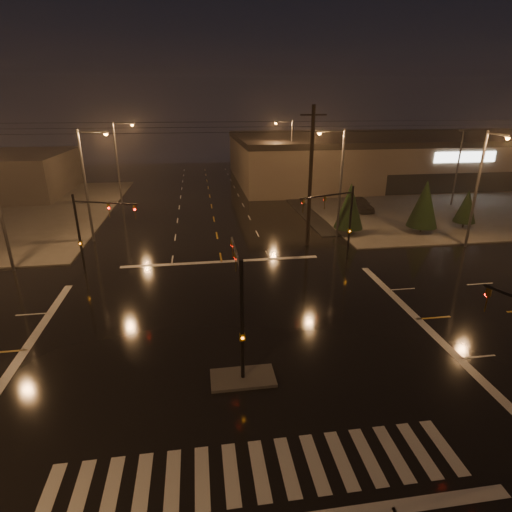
% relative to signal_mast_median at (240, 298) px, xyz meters
% --- Properties ---
extents(ground, '(140.00, 140.00, 0.00)m').
position_rel_signal_mast_median_xyz_m(ground, '(-0.00, 3.07, -3.75)').
color(ground, black).
rests_on(ground, ground).
extents(sidewalk_ne, '(36.00, 36.00, 0.12)m').
position_rel_signal_mast_median_xyz_m(sidewalk_ne, '(30.00, 33.07, -3.69)').
color(sidewalk_ne, '#44423D').
rests_on(sidewalk_ne, ground).
extents(median_island, '(3.00, 1.60, 0.15)m').
position_rel_signal_mast_median_xyz_m(median_island, '(-0.00, -0.93, -3.68)').
color(median_island, '#44423D').
rests_on(median_island, ground).
extents(crosswalk, '(15.00, 2.60, 0.01)m').
position_rel_signal_mast_median_xyz_m(crosswalk, '(-0.00, -5.93, -3.75)').
color(crosswalk, beige).
rests_on(crosswalk, ground).
extents(stop_bar_far, '(16.00, 0.50, 0.01)m').
position_rel_signal_mast_median_xyz_m(stop_bar_far, '(-0.00, 14.07, -3.75)').
color(stop_bar_far, beige).
rests_on(stop_bar_far, ground).
extents(parking_lot, '(50.00, 24.00, 0.08)m').
position_rel_signal_mast_median_xyz_m(parking_lot, '(35.00, 31.07, -3.71)').
color(parking_lot, black).
rests_on(parking_lot, ground).
extents(retail_building, '(60.20, 28.30, 7.20)m').
position_rel_signal_mast_median_xyz_m(retail_building, '(35.00, 49.06, 0.09)').
color(retail_building, '#6F5E4F').
rests_on(retail_building, ground).
extents(signal_mast_median, '(0.25, 4.59, 6.00)m').
position_rel_signal_mast_median_xyz_m(signal_mast_median, '(0.00, 0.00, 0.00)').
color(signal_mast_median, black).
rests_on(signal_mast_median, ground).
extents(signal_mast_ne, '(4.84, 1.86, 6.00)m').
position_rel_signal_mast_median_xyz_m(signal_mast_ne, '(9.50, 13.21, 0.04)').
color(signal_mast_ne, black).
rests_on(signal_mast_ne, ground).
extents(signal_mast_nw, '(4.84, 1.86, 6.00)m').
position_rel_signal_mast_median_xyz_m(signal_mast_nw, '(-9.50, 13.21, 0.04)').
color(signal_mast_nw, black).
rests_on(signal_mast_nw, ground).
extents(streetlight_1, '(2.77, 0.32, 10.00)m').
position_rel_signal_mast_median_xyz_m(streetlight_1, '(-11.18, 21.07, 2.05)').
color(streetlight_1, '#38383A').
rests_on(streetlight_1, ground).
extents(streetlight_2, '(2.77, 0.32, 10.00)m').
position_rel_signal_mast_median_xyz_m(streetlight_2, '(-11.18, 37.07, 2.05)').
color(streetlight_2, '#38383A').
rests_on(streetlight_2, ground).
extents(streetlight_3, '(2.77, 0.32, 10.00)m').
position_rel_signal_mast_median_xyz_m(streetlight_3, '(11.18, 19.07, 2.05)').
color(streetlight_3, '#38383A').
rests_on(streetlight_3, ground).
extents(streetlight_4, '(2.77, 0.32, 10.00)m').
position_rel_signal_mast_median_xyz_m(streetlight_4, '(11.18, 39.07, 2.05)').
color(streetlight_4, '#38383A').
rests_on(streetlight_4, ground).
extents(streetlight_6, '(0.32, 2.77, 10.00)m').
position_rel_signal_mast_median_xyz_m(streetlight_6, '(22.00, 14.26, 2.05)').
color(streetlight_6, '#38383A').
rests_on(streetlight_6, ground).
extents(utility_pole_1, '(2.20, 0.32, 12.00)m').
position_rel_signal_mast_median_xyz_m(utility_pole_1, '(8.00, 17.07, 2.38)').
color(utility_pole_1, black).
rests_on(utility_pole_1, ground).
extents(conifer_0, '(2.79, 2.79, 5.05)m').
position_rel_signal_mast_median_xyz_m(conifer_0, '(12.75, 19.52, -0.88)').
color(conifer_0, black).
rests_on(conifer_0, ground).
extents(conifer_1, '(2.92, 2.92, 5.26)m').
position_rel_signal_mast_median_xyz_m(conifer_1, '(20.11, 18.95, -0.77)').
color(conifer_1, black).
rests_on(conifer_1, ground).
extents(conifer_2, '(2.14, 2.14, 4.05)m').
position_rel_signal_mast_median_xyz_m(conifer_2, '(25.24, 19.74, -1.38)').
color(conifer_2, black).
rests_on(conifer_2, ground).
extents(car_parked, '(2.05, 4.89, 1.65)m').
position_rel_signal_mast_median_xyz_m(car_parked, '(17.50, 28.11, -2.93)').
color(car_parked, black).
rests_on(car_parked, ground).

